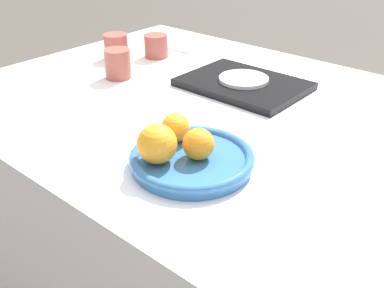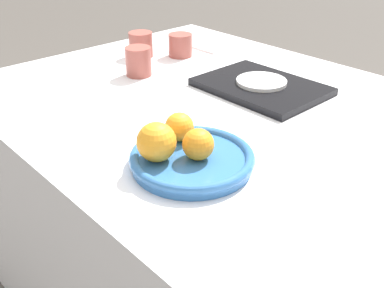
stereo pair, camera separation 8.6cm
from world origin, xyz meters
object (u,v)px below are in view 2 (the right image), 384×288
side_plate (261,82)px  cup_2 (138,61)px  orange_1 (179,127)px  fruit_platter (192,159)px  napkin (215,45)px  orange_2 (156,142)px  orange_0 (198,144)px  serving_tray (261,87)px  cup_1 (141,45)px  cup_0 (180,45)px

side_plate → cup_2: size_ratio=1.62×
orange_1 → fruit_platter: bearing=-22.2°
cup_2 → napkin: 0.38m
orange_2 → napkin: orange_2 is taller
orange_2 → cup_2: bearing=147.0°
orange_0 → orange_1: 0.08m
napkin → orange_2: bearing=-53.1°
orange_2 → side_plate: 0.48m
side_plate → cup_2: cup_2 is taller
napkin → side_plate: bearing=-28.2°
serving_tray → cup_1: size_ratio=4.08×
serving_tray → cup_0: bearing=174.3°
orange_1 → side_plate: 0.39m
fruit_platter → orange_1: size_ratio=4.09×
cup_1 → cup_0: bearing=49.1°
fruit_platter → cup_1: size_ratio=3.07×
orange_0 → orange_2: bearing=-129.6°
orange_2 → side_plate: orange_2 is taller
orange_0 → side_plate: (-0.18, 0.41, -0.03)m
orange_1 → napkin: size_ratio=0.41×
orange_1 → serving_tray: 0.40m
orange_1 → orange_2: bearing=-69.9°
orange_0 → cup_2: (-0.50, 0.23, -0.01)m
serving_tray → orange_0: bearing=-66.4°
fruit_platter → napkin: (-0.54, 0.61, -0.01)m
orange_0 → napkin: bearing=132.3°
serving_tray → orange_2: bearing=-74.8°
cup_0 → fruit_platter: bearing=-39.5°
napkin → cup_0: bearing=-91.2°
orange_0 → cup_2: bearing=155.2°
orange_0 → orange_2: 0.08m
cup_2 → napkin: cup_2 is taller
serving_tray → fruit_platter: bearing=-68.1°
fruit_platter → cup_2: (-0.49, 0.24, 0.03)m
fruit_platter → orange_0: orange_0 is taller
orange_2 → cup_0: orange_2 is taller
orange_2 → side_plate: size_ratio=0.56×
orange_0 → cup_1: size_ratio=0.77×
serving_tray → cup_0: 0.38m
orange_0 → cup_0: (-0.55, 0.44, -0.02)m
serving_tray → napkin: bearing=151.8°
orange_2 → cup_0: size_ratio=0.98×
cup_1 → orange_0: bearing=-28.3°
orange_1 → cup_2: cup_2 is taller
cup_0 → orange_2: bearing=-45.0°
side_plate → cup_1: bearing=-172.5°
orange_0 → orange_1: orange_0 is taller
orange_2 → napkin: size_ratio=0.52×
orange_0 → cup_0: orange_0 is taller
orange_0 → cup_1: (-0.64, 0.35, -0.01)m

